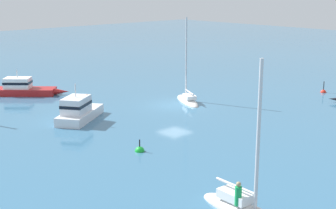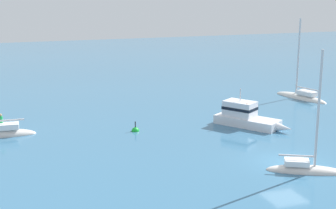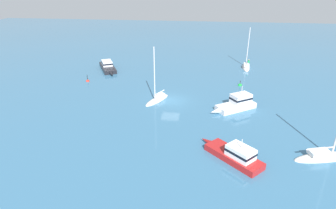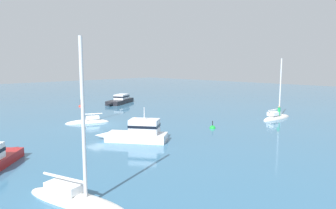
{
  "view_description": "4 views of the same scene",
  "coord_description": "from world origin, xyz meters",
  "px_view_note": "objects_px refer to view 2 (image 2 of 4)",
  "views": [
    {
      "loc": [
        29.43,
        30.57,
        10.39
      ],
      "look_at": [
        5.0,
        4.47,
        1.7
      ],
      "focal_mm": 52.64,
      "sensor_mm": 36.0,
      "label": 1
    },
    {
      "loc": [
        -26.84,
        17.44,
        11.27
      ],
      "look_at": [
        9.11,
        5.06,
        2.25
      ],
      "focal_mm": 53.7,
      "sensor_mm": 36.0,
      "label": 2
    },
    {
      "loc": [
        4.26,
        -35.87,
        15.6
      ],
      "look_at": [
        0.0,
        -2.78,
        0.62
      ],
      "focal_mm": 30.15,
      "sensor_mm": 36.0,
      "label": 3
    },
    {
      "loc": [
        29.96,
        -19.24,
        6.9
      ],
      "look_at": [
        4.89,
        6.14,
        2.16
      ],
      "focal_mm": 33.9,
      "sensor_mm": 36.0,
      "label": 4
    }
  ],
  "objects_px": {
    "yacht_1": "(301,97)",
    "ketch": "(306,169)",
    "cabin_cruiser": "(246,116)",
    "yacht": "(0,134)",
    "mooring_buoy": "(135,131)"
  },
  "relations": [
    {
      "from": "yacht_1",
      "to": "cabin_cruiser",
      "type": "relative_size",
      "value": 1.38
    },
    {
      "from": "cabin_cruiser",
      "to": "mooring_buoy",
      "type": "xyz_separation_m",
      "value": [
        1.37,
        9.05,
        -0.78
      ]
    },
    {
      "from": "cabin_cruiser",
      "to": "yacht_1",
      "type": "bearing_deg",
      "value": 91.32
    },
    {
      "from": "yacht",
      "to": "mooring_buoy",
      "type": "height_order",
      "value": "yacht"
    },
    {
      "from": "yacht",
      "to": "ketch",
      "type": "distance_m",
      "value": 22.82
    },
    {
      "from": "ketch",
      "to": "cabin_cruiser",
      "type": "relative_size",
      "value": 1.3
    },
    {
      "from": "yacht",
      "to": "mooring_buoy",
      "type": "relative_size",
      "value": 7.18
    },
    {
      "from": "yacht",
      "to": "mooring_buoy",
      "type": "xyz_separation_m",
      "value": [
        -2.15,
        -10.21,
        -0.16
      ]
    },
    {
      "from": "mooring_buoy",
      "to": "yacht_1",
      "type": "bearing_deg",
      "value": -72.88
    },
    {
      "from": "yacht_1",
      "to": "mooring_buoy",
      "type": "xyz_separation_m",
      "value": [
        -5.92,
        19.23,
        -0.17
      ]
    },
    {
      "from": "mooring_buoy",
      "to": "yacht",
      "type": "bearing_deg",
      "value": 78.09
    },
    {
      "from": "yacht_1",
      "to": "ketch",
      "type": "height_order",
      "value": "yacht_1"
    },
    {
      "from": "ketch",
      "to": "yacht",
      "type": "bearing_deg",
      "value": 168.76
    },
    {
      "from": "yacht_1",
      "to": "cabin_cruiser",
      "type": "distance_m",
      "value": 12.54
    },
    {
      "from": "yacht",
      "to": "cabin_cruiser",
      "type": "xyz_separation_m",
      "value": [
        -3.53,
        -19.26,
        0.62
      ]
    }
  ]
}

